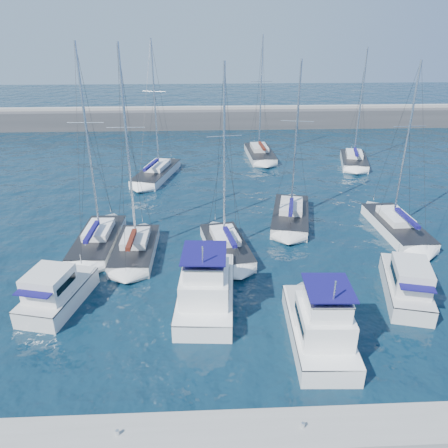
{
  "coord_description": "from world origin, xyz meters",
  "views": [
    {
      "loc": [
        -4.07,
        -24.32,
        16.64
      ],
      "look_at": [
        -2.69,
        5.0,
        3.0
      ],
      "focal_mm": 35.0,
      "sensor_mm": 36.0,
      "label": 1
    }
  ],
  "objects_px": {
    "sailboat_mid_c": "(226,246)",
    "sailboat_mid_e": "(396,226)",
    "sailboat_mid_b": "(135,249)",
    "sailboat_back_c": "(354,160)",
    "sailboat_mid_d": "(291,215)",
    "motor_yacht_port_inner": "(206,290)",
    "sailboat_back_b": "(260,154)",
    "motor_yacht_port_outer": "(56,293)",
    "motor_yacht_stbd_outer": "(407,285)",
    "sailboat_back_a": "(157,173)",
    "motor_yacht_stbd_inner": "(320,327)",
    "sailboat_mid_a": "(98,240)"
  },
  "relations": [
    {
      "from": "motor_yacht_port_inner",
      "to": "sailboat_mid_e",
      "type": "height_order",
      "value": "sailboat_mid_e"
    },
    {
      "from": "sailboat_back_b",
      "to": "sailboat_mid_d",
      "type": "bearing_deg",
      "value": -91.6
    },
    {
      "from": "motor_yacht_port_outer",
      "to": "sailboat_mid_c",
      "type": "bearing_deg",
      "value": 44.46
    },
    {
      "from": "motor_yacht_stbd_inner",
      "to": "sailboat_back_c",
      "type": "bearing_deg",
      "value": 71.72
    },
    {
      "from": "sailboat_mid_a",
      "to": "sailboat_mid_e",
      "type": "relative_size",
      "value": 1.1
    },
    {
      "from": "motor_yacht_port_outer",
      "to": "sailboat_back_c",
      "type": "relative_size",
      "value": 0.44
    },
    {
      "from": "sailboat_mid_a",
      "to": "sailboat_mid_b",
      "type": "bearing_deg",
      "value": -25.28
    },
    {
      "from": "sailboat_mid_a",
      "to": "sailboat_mid_d",
      "type": "height_order",
      "value": "sailboat_mid_a"
    },
    {
      "from": "sailboat_back_a",
      "to": "sailboat_back_b",
      "type": "bearing_deg",
      "value": 44.72
    },
    {
      "from": "sailboat_back_a",
      "to": "sailboat_back_c",
      "type": "xyz_separation_m",
      "value": [
        24.77,
        3.89,
        0.0
      ]
    },
    {
      "from": "sailboat_mid_b",
      "to": "sailboat_mid_e",
      "type": "distance_m",
      "value": 22.31
    },
    {
      "from": "sailboat_mid_c",
      "to": "sailboat_back_a",
      "type": "bearing_deg",
      "value": 100.81
    },
    {
      "from": "sailboat_mid_a",
      "to": "sailboat_mid_e",
      "type": "xyz_separation_m",
      "value": [
        25.31,
        1.48,
        -0.02
      ]
    },
    {
      "from": "motor_yacht_stbd_inner",
      "to": "sailboat_back_b",
      "type": "xyz_separation_m",
      "value": [
        1.19,
        37.49,
        -0.61
      ]
    },
    {
      "from": "motor_yacht_stbd_inner",
      "to": "sailboat_back_c",
      "type": "xyz_separation_m",
      "value": [
        12.85,
        33.82,
        -0.61
      ]
    },
    {
      "from": "motor_yacht_stbd_outer",
      "to": "sailboat_mid_d",
      "type": "xyz_separation_m",
      "value": [
        -5.32,
        12.57,
        -0.43
      ]
    },
    {
      "from": "motor_yacht_stbd_outer",
      "to": "sailboat_back_b",
      "type": "xyz_separation_m",
      "value": [
        -5.64,
        33.22,
        -0.42
      ]
    },
    {
      "from": "motor_yacht_stbd_outer",
      "to": "sailboat_back_a",
      "type": "distance_m",
      "value": 31.78
    },
    {
      "from": "motor_yacht_stbd_inner",
      "to": "sailboat_mid_e",
      "type": "bearing_deg",
      "value": 56.43
    },
    {
      "from": "sailboat_mid_e",
      "to": "sailboat_back_c",
      "type": "height_order",
      "value": "sailboat_mid_e"
    },
    {
      "from": "sailboat_back_c",
      "to": "sailboat_mid_b",
      "type": "bearing_deg",
      "value": -123.6
    },
    {
      "from": "sailboat_back_b",
      "to": "sailboat_back_c",
      "type": "bearing_deg",
      "value": -19.97
    },
    {
      "from": "motor_yacht_port_inner",
      "to": "sailboat_mid_c",
      "type": "relative_size",
      "value": 0.59
    },
    {
      "from": "motor_yacht_stbd_inner",
      "to": "sailboat_mid_b",
      "type": "relative_size",
      "value": 0.49
    },
    {
      "from": "motor_yacht_stbd_outer",
      "to": "sailboat_mid_a",
      "type": "bearing_deg",
      "value": 173.66
    },
    {
      "from": "motor_yacht_port_inner",
      "to": "sailboat_mid_b",
      "type": "height_order",
      "value": "sailboat_mid_b"
    },
    {
      "from": "motor_yacht_port_outer",
      "to": "sailboat_mid_c",
      "type": "xyz_separation_m",
      "value": [
        11.2,
        6.7,
        -0.41
      ]
    },
    {
      "from": "sailboat_back_b",
      "to": "sailboat_back_c",
      "type": "xyz_separation_m",
      "value": [
        11.66,
        -3.67,
        -0.0
      ]
    },
    {
      "from": "motor_yacht_stbd_outer",
      "to": "motor_yacht_stbd_inner",
      "type": "bearing_deg",
      "value": -133.44
    },
    {
      "from": "motor_yacht_stbd_outer",
      "to": "sailboat_mid_d",
      "type": "distance_m",
      "value": 13.66
    },
    {
      "from": "sailboat_back_b",
      "to": "sailboat_back_c",
      "type": "relative_size",
      "value": 1.09
    },
    {
      "from": "sailboat_mid_d",
      "to": "motor_yacht_port_outer",
      "type": "bearing_deg",
      "value": -131.9
    },
    {
      "from": "sailboat_mid_a",
      "to": "sailboat_back_b",
      "type": "bearing_deg",
      "value": 58.7
    },
    {
      "from": "sailboat_mid_c",
      "to": "sailboat_mid_b",
      "type": "bearing_deg",
      "value": 170.69
    },
    {
      "from": "sailboat_mid_c",
      "to": "sailboat_mid_d",
      "type": "height_order",
      "value": "sailboat_mid_c"
    },
    {
      "from": "motor_yacht_stbd_outer",
      "to": "sailboat_mid_b",
      "type": "relative_size",
      "value": 0.46
    },
    {
      "from": "sailboat_back_a",
      "to": "sailboat_back_b",
      "type": "height_order",
      "value": "sailboat_back_b"
    },
    {
      "from": "motor_yacht_stbd_inner",
      "to": "sailboat_back_a",
      "type": "height_order",
      "value": "sailboat_back_a"
    },
    {
      "from": "sailboat_mid_a",
      "to": "sailboat_mid_d",
      "type": "distance_m",
      "value": 17.08
    },
    {
      "from": "motor_yacht_port_inner",
      "to": "motor_yacht_stbd_outer",
      "type": "xyz_separation_m",
      "value": [
        13.18,
        0.22,
        -0.19
      ]
    },
    {
      "from": "sailboat_mid_e",
      "to": "sailboat_back_a",
      "type": "xyz_separation_m",
      "value": [
        -22.19,
        15.84,
        0.01
      ]
    },
    {
      "from": "sailboat_mid_b",
      "to": "sailboat_back_c",
      "type": "distance_m",
      "value": 33.63
    },
    {
      "from": "motor_yacht_port_inner",
      "to": "sailboat_mid_a",
      "type": "height_order",
      "value": "sailboat_mid_a"
    },
    {
      "from": "sailboat_mid_a",
      "to": "sailboat_back_b",
      "type": "height_order",
      "value": "sailboat_mid_a"
    },
    {
      "from": "sailboat_mid_d",
      "to": "sailboat_mid_e",
      "type": "height_order",
      "value": "sailboat_mid_e"
    },
    {
      "from": "sailboat_mid_d",
      "to": "sailboat_back_c",
      "type": "height_order",
      "value": "sailboat_back_c"
    },
    {
      "from": "motor_yacht_stbd_inner",
      "to": "sailboat_mid_e",
      "type": "xyz_separation_m",
      "value": [
        10.28,
        14.09,
        -0.62
      ]
    },
    {
      "from": "motor_yacht_port_inner",
      "to": "sailboat_back_b",
      "type": "xyz_separation_m",
      "value": [
        7.54,
        33.44,
        -0.61
      ]
    },
    {
      "from": "sailboat_mid_c",
      "to": "sailboat_mid_e",
      "type": "distance_m",
      "value": 15.28
    },
    {
      "from": "motor_yacht_stbd_inner",
      "to": "sailboat_mid_b",
      "type": "distance_m",
      "value": 16.12
    }
  ]
}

